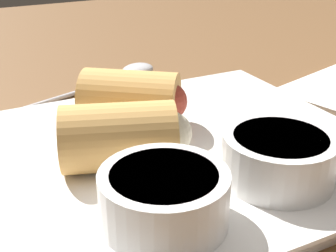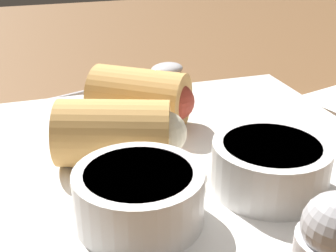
{
  "view_description": "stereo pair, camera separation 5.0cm",
  "coord_description": "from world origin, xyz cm",
  "px_view_note": "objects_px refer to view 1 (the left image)",
  "views": [
    {
      "loc": [
        13.3,
        29.15,
        20.08
      ],
      "look_at": [
        -0.86,
        1.12,
        5.4
      ],
      "focal_mm": 50.0,
      "sensor_mm": 36.0,
      "label": 1
    },
    {
      "loc": [
        8.67,
        31.04,
        20.08
      ],
      "look_at": [
        -0.86,
        1.12,
        5.4
      ],
      "focal_mm": 50.0,
      "sensor_mm": 36.0,
      "label": 2
    }
  ],
  "objects_px": {
    "serving_plate": "(168,157)",
    "dipping_bowl_near": "(279,156)",
    "spoon": "(129,73)",
    "dipping_bowl_far": "(164,196)"
  },
  "relations": [
    {
      "from": "serving_plate",
      "to": "dipping_bowl_near",
      "type": "xyz_separation_m",
      "value": [
        -0.05,
        0.07,
        0.02
      ]
    },
    {
      "from": "serving_plate",
      "to": "spoon",
      "type": "relative_size",
      "value": 1.76
    },
    {
      "from": "dipping_bowl_near",
      "to": "dipping_bowl_far",
      "type": "xyz_separation_m",
      "value": [
        0.09,
        0.01,
        0.0
      ]
    },
    {
      "from": "serving_plate",
      "to": "spoon",
      "type": "bearing_deg",
      "value": -104.16
    },
    {
      "from": "dipping_bowl_near",
      "to": "spoon",
      "type": "relative_size",
      "value": 0.41
    },
    {
      "from": "serving_plate",
      "to": "spoon",
      "type": "xyz_separation_m",
      "value": [
        -0.05,
        -0.2,
        -0.0
      ]
    },
    {
      "from": "dipping_bowl_near",
      "to": "dipping_bowl_far",
      "type": "relative_size",
      "value": 1.0
    },
    {
      "from": "spoon",
      "to": "dipping_bowl_far",
      "type": "bearing_deg",
      "value": 71.59
    },
    {
      "from": "dipping_bowl_far",
      "to": "spoon",
      "type": "height_order",
      "value": "dipping_bowl_far"
    },
    {
      "from": "dipping_bowl_far",
      "to": "dipping_bowl_near",
      "type": "bearing_deg",
      "value": -174.82
    }
  ]
}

